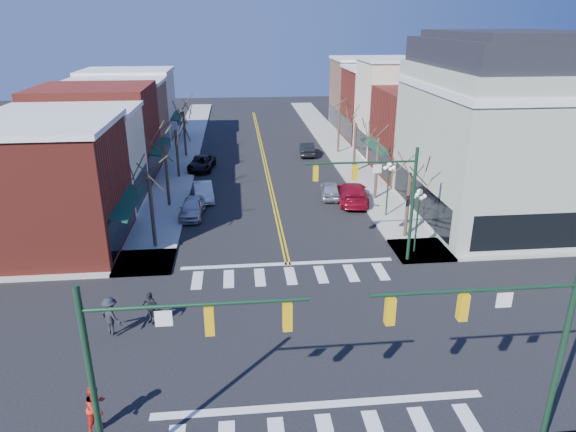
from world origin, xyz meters
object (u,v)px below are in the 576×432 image
object	(u,v)px
lamppost_corner	(418,210)
car_right_mid	(330,190)
car_left_near	(192,208)
pedestrian_red_b	(96,408)
victorian_corner	(507,129)
car_right_far	(307,149)
car_left_far	(202,163)
lamppost_midblock	(388,179)
car_right_near	(353,193)
pedestrian_dark_b	(111,316)
car_left_mid	(203,191)
pedestrian_dark_a	(151,307)

from	to	relation	value
lamppost_corner	car_right_mid	xyz separation A→B (m)	(-3.40, 11.46, -2.28)
car_left_near	pedestrian_red_b	xyz separation A→B (m)	(-1.79, -21.70, 0.37)
victorian_corner	car_right_far	world-z (taller)	victorian_corner
car_left_near	car_right_far	distance (m)	21.01
car_left_far	lamppost_midblock	bearing A→B (deg)	-37.55
car_left_near	car_right_mid	size ratio (longest dim) A/B	1.05
lamppost_corner	pedestrian_red_b	world-z (taller)	lamppost_corner
car_left_far	car_right_mid	xyz separation A→B (m)	(11.20, -9.63, 0.01)
victorian_corner	car_right_far	bearing A→B (deg)	120.55
car_left_far	pedestrian_red_b	world-z (taller)	pedestrian_red_b
car_right_near	pedestrian_red_b	xyz separation A→B (m)	(-14.59, -23.65, 0.26)
car_left_far	car_right_mid	world-z (taller)	car_right_mid
car_right_far	pedestrian_dark_b	world-z (taller)	pedestrian_dark_b
car_left_near	car_right_far	world-z (taller)	car_right_far
lamppost_midblock	car_left_mid	world-z (taller)	lamppost_midblock
lamppost_corner	car_left_near	xyz separation A→B (m)	(-14.60, 8.05, -2.25)
pedestrian_dark_a	car_left_far	bearing A→B (deg)	122.64
car_right_far	pedestrian_dark_a	size ratio (longest dim) A/B	2.63
lamppost_midblock	lamppost_corner	bearing A→B (deg)	-90.00
car_right_near	pedestrian_dark_b	bearing A→B (deg)	56.51
victorian_corner	car_left_mid	world-z (taller)	victorian_corner
car_left_far	car_right_near	xyz separation A→B (m)	(12.80, -11.10, 0.15)
pedestrian_dark_b	car_right_far	bearing A→B (deg)	-75.05
lamppost_corner	car_right_near	distance (m)	10.38
victorian_corner	pedestrian_dark_a	xyz separation A→B (m)	(-23.80, -12.73, -5.68)
pedestrian_red_b	pedestrian_dark_a	world-z (taller)	pedestrian_red_b
pedestrian_red_b	pedestrian_dark_a	bearing A→B (deg)	14.44
pedestrian_dark_a	pedestrian_dark_b	bearing A→B (deg)	-120.88
car_right_near	car_right_mid	bearing A→B (deg)	-34.68
car_right_mid	pedestrian_dark_b	size ratio (longest dim) A/B	2.10
car_right_near	lamppost_midblock	bearing A→B (deg)	125.09
victorian_corner	car_right_mid	bearing A→B (deg)	154.97
lamppost_corner	pedestrian_dark_a	xyz separation A→B (m)	(-15.50, -6.73, -1.98)
car_right_mid	car_left_far	bearing A→B (deg)	-34.07
car_left_near	pedestrian_red_b	distance (m)	21.78
car_left_mid	car_right_mid	distance (m)	10.56
car_right_near	car_right_far	distance (m)	15.91
car_left_near	pedestrian_dark_a	world-z (taller)	pedestrian_dark_a
pedestrian_red_b	lamppost_midblock	bearing A→B (deg)	-17.39
lamppost_midblock	car_left_near	xyz separation A→B (m)	(-14.60, 1.55, -2.25)
car_right_far	victorian_corner	bearing A→B (deg)	125.17
pedestrian_dark_b	pedestrian_red_b	bearing A→B (deg)	134.97
car_right_mid	car_left_mid	bearing A→B (deg)	3.74
car_right_near	pedestrian_dark_a	bearing A→B (deg)	58.52
victorian_corner	car_left_near	size ratio (longest dim) A/B	3.40
car_left_near	pedestrian_red_b	bearing A→B (deg)	-90.94
car_left_mid	pedestrian_dark_b	size ratio (longest dim) A/B	2.21
pedestrian_dark_b	car_left_near	bearing A→B (deg)	-62.04
car_left_mid	pedestrian_red_b	bearing A→B (deg)	-102.50
pedestrian_red_b	car_left_near	bearing A→B (deg)	17.02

